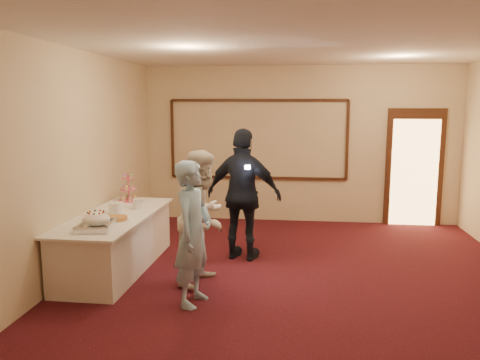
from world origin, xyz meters
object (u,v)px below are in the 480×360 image
(tart, at_px, (117,219))
(guest, at_px, (244,195))
(buffet_table, at_px, (116,242))
(man, at_px, (193,233))
(cupcake_stand, at_px, (128,190))
(pavlova_tray, at_px, (96,222))
(plate_stack_a, at_px, (116,208))
(plate_stack_b, at_px, (139,204))
(woman, at_px, (203,217))

(tart, relative_size, guest, 0.16)
(buffet_table, distance_m, man, 1.71)
(tart, relative_size, man, 0.18)
(guest, bearing_deg, cupcake_stand, 4.96)
(pavlova_tray, height_order, plate_stack_a, pavlova_tray)
(plate_stack_b, bearing_deg, guest, 9.13)
(plate_stack_b, bearing_deg, man, -51.84)
(pavlova_tray, bearing_deg, cupcake_stand, 96.74)
(buffet_table, xyz_separation_m, woman, (1.29, -0.33, 0.46))
(plate_stack_a, bearing_deg, plate_stack_b, 61.92)
(guest, bearing_deg, man, 90.70)
(pavlova_tray, relative_size, tart, 1.93)
(woman, bearing_deg, buffet_table, 92.98)
(plate_stack_a, relative_size, plate_stack_b, 1.13)
(pavlova_tray, distance_m, cupcake_stand, 1.68)
(cupcake_stand, height_order, man, man)
(buffet_table, xyz_separation_m, pavlova_tray, (0.05, -0.73, 0.47))
(plate_stack_b, xyz_separation_m, man, (1.10, -1.40, -0.02))
(plate_stack_a, distance_m, guest, 1.81)
(tart, xyz_separation_m, woman, (1.13, 0.01, 0.05))
(plate_stack_b, bearing_deg, buffet_table, -118.03)
(plate_stack_b, distance_m, woman, 1.30)
(pavlova_tray, xyz_separation_m, plate_stack_a, (-0.04, 0.75, -0.00))
(buffet_table, bearing_deg, woman, -14.38)
(cupcake_stand, xyz_separation_m, man, (1.46, -1.94, -0.11))
(plate_stack_a, bearing_deg, man, -38.34)
(buffet_table, height_order, woman, woman)
(pavlova_tray, relative_size, man, 0.36)
(plate_stack_b, xyz_separation_m, tart, (-0.05, -0.73, -0.05))
(buffet_table, height_order, cupcake_stand, cupcake_stand)
(buffet_table, relative_size, plate_stack_b, 13.86)
(cupcake_stand, relative_size, tart, 1.58)
(cupcake_stand, height_order, guest, guest)
(buffet_table, bearing_deg, cupcake_stand, 98.72)
(plate_stack_a, bearing_deg, buffet_table, -117.08)
(cupcake_stand, distance_m, tart, 1.32)
(cupcake_stand, relative_size, plate_stack_b, 2.71)
(buffet_table, bearing_deg, plate_stack_b, 61.97)
(plate_stack_a, xyz_separation_m, guest, (1.70, 0.61, 0.11))
(buffet_table, distance_m, guest, 1.91)
(plate_stack_a, height_order, man, man)
(cupcake_stand, bearing_deg, pavlova_tray, -83.26)
(cupcake_stand, distance_m, woman, 1.92)
(tart, relative_size, woman, 0.18)
(man, height_order, guest, guest)
(buffet_table, distance_m, woman, 1.41)
(pavlova_tray, xyz_separation_m, man, (1.26, -0.28, -0.03))
(plate_stack_b, relative_size, tart, 0.58)
(guest, bearing_deg, plate_stack_b, 23.30)
(plate_stack_b, xyz_separation_m, woman, (1.08, -0.73, 0.01))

